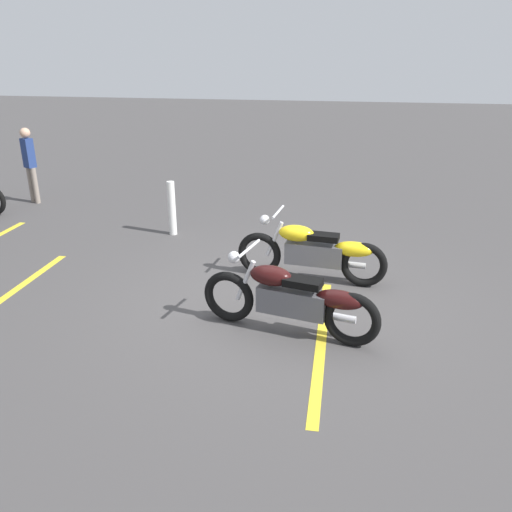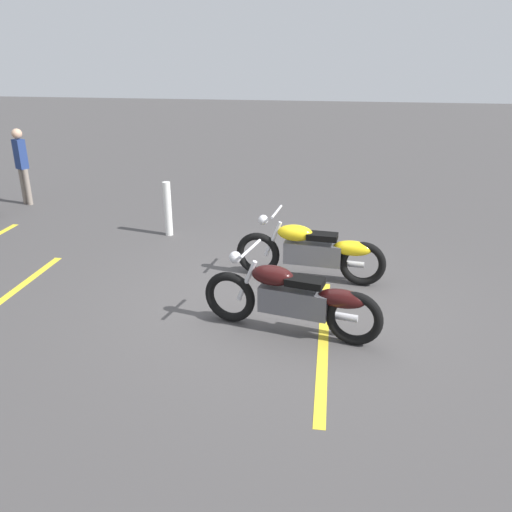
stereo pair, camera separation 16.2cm
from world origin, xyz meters
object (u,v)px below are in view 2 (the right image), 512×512
bystander_secondary (22,163)px  bollard_post (168,209)px  motorcycle_dark_foreground (294,298)px  motorcycle_bright_foreground (313,251)px

bystander_secondary → bollard_post: bystander_secondary is taller
bystander_secondary → bollard_post: (-3.77, 1.51, -0.42)m
motorcycle_dark_foreground → bystander_secondary: (6.38, -4.74, 0.46)m
motorcycle_dark_foreground → bollard_post: motorcycle_dark_foreground is taller
bollard_post → motorcycle_dark_foreground: bearing=129.0°
bystander_secondary → bollard_post: size_ratio=1.65×
motorcycle_dark_foreground → bollard_post: (2.62, -3.23, 0.04)m
motorcycle_bright_foreground → bollard_post: (2.75, -1.62, 0.04)m
bollard_post → motorcycle_bright_foreground: bearing=149.4°
motorcycle_bright_foreground → motorcycle_dark_foreground: same height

